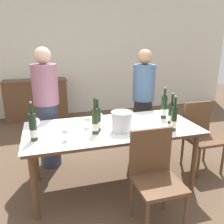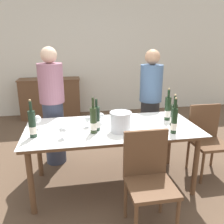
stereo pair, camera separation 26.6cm
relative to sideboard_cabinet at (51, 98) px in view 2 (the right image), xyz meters
name	(u,v)px [view 2 (the right image)]	position (x,y,z in m)	size (l,w,h in m)	color
ground_plane	(112,184)	(0.89, -2.84, -0.44)	(12.00, 12.00, 0.00)	brown
back_wall	(88,53)	(0.89, 0.29, 0.96)	(8.00, 0.10, 2.80)	silver
sideboard_cabinet	(51,98)	(0.00, 0.00, 0.00)	(1.33, 0.46, 0.88)	brown
dining_table	(112,132)	(0.89, -2.84, 0.24)	(1.95, 0.92, 0.75)	brown
ice_bucket	(121,121)	(0.96, -2.99, 0.43)	(0.24, 0.24, 0.22)	silver
wine_bottle_0	(32,125)	(0.04, -2.98, 0.45)	(0.07, 0.07, 0.40)	#1E3323
wine_bottle_1	(174,116)	(1.60, -2.91, 0.43)	(0.08, 0.08, 0.37)	black
wine_bottle_2	(93,121)	(0.66, -2.98, 0.45)	(0.07, 0.07, 0.39)	#28381E
wine_bottle_3	(97,119)	(0.71, -2.91, 0.44)	(0.07, 0.07, 0.36)	#1E3323
wine_bottle_4	(174,121)	(1.51, -3.13, 0.45)	(0.07, 0.07, 0.39)	black
wine_bottle_5	(168,109)	(1.61, -2.71, 0.45)	(0.07, 0.07, 0.40)	black
wine_glass_0	(63,130)	(0.34, -3.07, 0.40)	(0.07, 0.07, 0.13)	white
wine_glass_1	(101,116)	(0.78, -2.70, 0.40)	(0.08, 0.08, 0.13)	white
wine_glass_2	(37,119)	(0.06, -2.75, 0.42)	(0.08, 0.08, 0.16)	white
wine_glass_3	(87,119)	(0.62, -2.79, 0.40)	(0.08, 0.08, 0.13)	white
chair_right_end	(207,135)	(2.16, -2.75, 0.08)	(0.42, 0.42, 0.91)	brown
chair_near_front	(148,174)	(1.10, -3.53, 0.09)	(0.42, 0.42, 0.92)	brown
person_host	(53,108)	(0.19, -2.14, 0.38)	(0.33, 0.33, 1.63)	#383F56
person_guest_left	(150,103)	(1.63, -2.04, 0.35)	(0.33, 0.33, 1.58)	#262628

